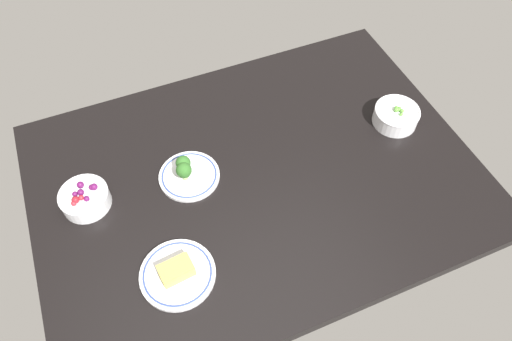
% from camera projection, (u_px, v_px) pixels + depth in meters
% --- Properties ---
extents(dining_table, '(1.34, 0.97, 0.04)m').
position_uv_depth(dining_table, '(256.00, 178.00, 1.47)').
color(dining_table, black).
rests_on(dining_table, ground).
extents(bowl_peas, '(0.15, 0.15, 0.07)m').
position_uv_depth(bowl_peas, '(396.00, 116.00, 1.56)').
color(bowl_peas, silver).
rests_on(bowl_peas, dining_table).
extents(plate_cheese, '(0.20, 0.20, 0.05)m').
position_uv_depth(plate_cheese, '(177.00, 273.00, 1.25)').
color(plate_cheese, silver).
rests_on(plate_cheese, dining_table).
extents(plate_broccoli, '(0.19, 0.19, 0.08)m').
position_uv_depth(plate_broccoli, '(187.00, 173.00, 1.43)').
color(plate_broccoli, silver).
rests_on(plate_broccoli, dining_table).
extents(bowl_berries, '(0.14, 0.14, 0.07)m').
position_uv_depth(bowl_berries, '(85.00, 198.00, 1.37)').
color(bowl_berries, silver).
rests_on(bowl_berries, dining_table).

